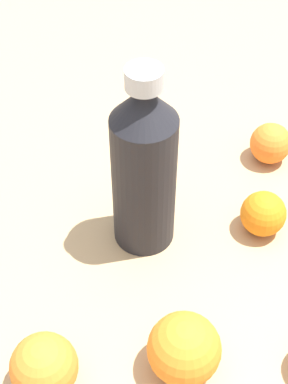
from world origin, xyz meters
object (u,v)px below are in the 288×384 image
(orange_0, at_px, (44,367))
(orange_2, at_px, (184,349))
(orange_4, at_px, (263,214))
(water_bottle, at_px, (144,167))
(orange_1, at_px, (271,143))

(orange_0, relative_size, orange_2, 0.90)
(orange_0, xyz_separation_m, orange_4, (-0.16, 0.31, -0.01))
(water_bottle, distance_m, orange_1, 0.26)
(orange_1, bearing_deg, orange_2, -35.96)
(orange_4, bearing_deg, orange_1, 154.71)
(water_bottle, distance_m, orange_4, 0.18)
(orange_1, relative_size, orange_4, 1.01)
(orange_2, bearing_deg, orange_4, 137.49)
(orange_2, distance_m, orange_4, 0.23)
(orange_0, height_order, orange_4, orange_0)
(orange_2, xyz_separation_m, orange_4, (-0.17, 0.16, -0.01))
(orange_0, bearing_deg, orange_2, 84.19)
(water_bottle, relative_size, orange_4, 4.31)
(water_bottle, relative_size, orange_0, 3.59)
(orange_0, height_order, orange_1, orange_0)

